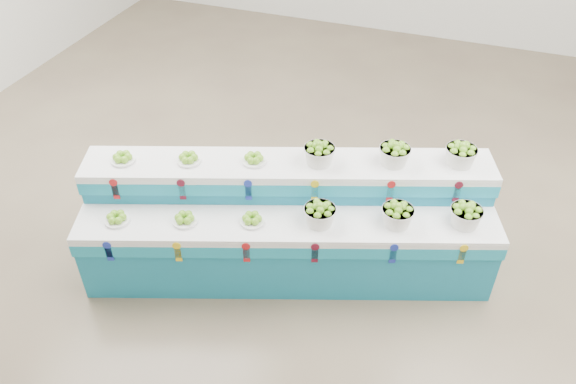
{
  "coord_description": "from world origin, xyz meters",
  "views": [
    {
      "loc": [
        1.17,
        -4.17,
        3.95
      ],
      "look_at": [
        -0.11,
        -0.62,
        0.87
      ],
      "focal_mm": 35.65,
      "sensor_mm": 36.0,
      "label": 1
    }
  ],
  "objects_px": {
    "display_stand": "(288,223)",
    "basket_upper_right": "(461,154)",
    "basket_lower_left": "(320,214)",
    "plate_upper_mid": "(188,158)"
  },
  "relations": [
    {
      "from": "display_stand",
      "to": "plate_upper_mid",
      "type": "distance_m",
      "value": 1.05
    },
    {
      "from": "display_stand",
      "to": "basket_upper_right",
      "type": "height_order",
      "value": "basket_upper_right"
    },
    {
      "from": "display_stand",
      "to": "basket_upper_right",
      "type": "relative_size",
      "value": 13.44
    },
    {
      "from": "basket_lower_left",
      "to": "display_stand",
      "type": "bearing_deg",
      "value": 159.23
    },
    {
      "from": "plate_upper_mid",
      "to": "basket_upper_right",
      "type": "xyz_separation_m",
      "value": [
        2.21,
        0.77,
        0.05
      ]
    },
    {
      "from": "basket_lower_left",
      "to": "basket_upper_right",
      "type": "distance_m",
      "value": 1.32
    },
    {
      "from": "basket_lower_left",
      "to": "basket_upper_right",
      "type": "height_order",
      "value": "basket_upper_right"
    },
    {
      "from": "basket_lower_left",
      "to": "basket_upper_right",
      "type": "bearing_deg",
      "value": 39.42
    },
    {
      "from": "plate_upper_mid",
      "to": "basket_upper_right",
      "type": "bearing_deg",
      "value": 19.18
    },
    {
      "from": "display_stand",
      "to": "plate_upper_mid",
      "type": "bearing_deg",
      "value": 165.53
    }
  ]
}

